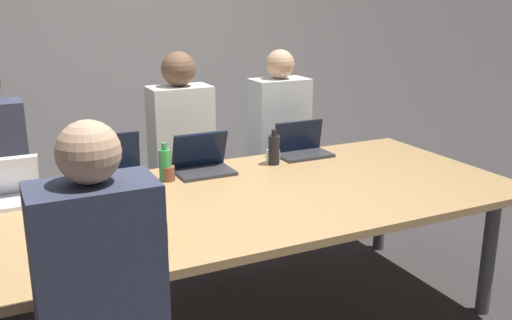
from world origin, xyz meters
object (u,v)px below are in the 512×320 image
(cup_far_center, at_px, (168,174))
(cup_far_right, at_px, (273,157))
(laptop_far_right, at_px, (302,145))
(laptop_near_left, at_px, (93,243))
(laptop_far_center, at_px, (202,161))
(laptop_far_midleft, at_px, (116,168))
(cup_far_midleft, at_px, (73,182))
(laptop_far_left, at_px, (8,189))
(person_far_right, at_px, (279,152))
(cup_far_left, at_px, (59,187))
(person_far_center, at_px, (182,164))
(cup_near_left, at_px, (157,234))
(bottle_far_midleft, at_px, (165,164))
(bottle_far_right, at_px, (274,149))
(stapler, at_px, (146,217))
(bottle_near_left, at_px, (154,211))

(cup_far_center, bearing_deg, cup_far_right, 4.45)
(cup_far_center, relative_size, laptop_far_right, 0.24)
(cup_far_center, height_order, laptop_far_right, laptop_far_right)
(laptop_near_left, bearing_deg, cup_far_center, -124.05)
(cup_far_center, bearing_deg, laptop_far_center, 15.52)
(laptop_far_midleft, xyz_separation_m, laptop_far_right, (1.22, 0.01, -0.01))
(laptop_far_center, height_order, cup_far_midleft, laptop_far_center)
(laptop_far_left, distance_m, cup_far_right, 1.54)
(cup_far_midleft, bearing_deg, person_far_right, 17.56)
(cup_far_left, height_order, person_far_right, person_far_right)
(person_far_center, height_order, laptop_far_left, person_far_center)
(cup_far_left, distance_m, cup_near_left, 0.87)
(laptop_far_midleft, relative_size, laptop_far_right, 0.88)
(person_far_center, distance_m, bottle_far_midleft, 0.59)
(laptop_far_midleft, bearing_deg, bottle_far_midleft, -25.05)
(cup_far_left, xyz_separation_m, cup_near_left, (0.28, -0.82, 0.00))
(laptop_far_right, xyz_separation_m, laptop_near_left, (-1.53, -0.99, 0.01))
(cup_far_midleft, relative_size, bottle_far_right, 0.42)
(laptop_far_left, distance_m, cup_near_left, 0.98)
(laptop_far_midleft, bearing_deg, person_far_center, 36.86)
(cup_far_midleft, relative_size, stapler, 0.60)
(bottle_far_midleft, bearing_deg, laptop_far_midleft, 154.95)
(laptop_far_center, relative_size, person_far_center, 0.23)
(laptop_far_midleft, distance_m, cup_far_midleft, 0.26)
(cup_far_midleft, relative_size, laptop_far_left, 0.30)
(person_far_right, distance_m, stapler, 1.68)
(cup_far_right, bearing_deg, bottle_near_left, -141.62)
(cup_far_center, relative_size, bottle_far_right, 0.37)
(cup_far_midleft, bearing_deg, cup_far_right, 0.01)
(cup_far_center, bearing_deg, bottle_far_right, 2.23)
(person_far_right, bearing_deg, stapler, -139.81)
(bottle_far_midleft, height_order, laptop_far_left, laptop_far_left)
(laptop_far_midleft, bearing_deg, laptop_far_center, -6.75)
(laptop_far_center, xyz_separation_m, cup_far_right, (0.47, -0.01, -0.03))
(cup_far_center, xyz_separation_m, laptop_far_midleft, (-0.26, 0.12, 0.03))
(laptop_far_center, distance_m, bottle_far_midleft, 0.25)
(laptop_far_left, xyz_separation_m, cup_far_right, (1.54, 0.04, -0.03))
(person_far_right, height_order, bottle_far_right, person_far_right)
(cup_far_right, distance_m, bottle_near_left, 1.26)
(bottle_far_right, height_order, stapler, bottle_far_right)
(cup_far_center, bearing_deg, cup_far_midleft, 173.96)
(laptop_far_left, xyz_separation_m, bottle_far_right, (1.53, 0.01, 0.03))
(laptop_far_center, xyz_separation_m, bottle_far_right, (0.46, -0.04, 0.03))
(cup_near_left, xyz_separation_m, bottle_near_left, (0.02, 0.08, 0.07))
(laptop_far_center, bearing_deg, bottle_far_midleft, -166.75)
(cup_far_midleft, bearing_deg, cup_far_left, -147.45)
(cup_far_right, bearing_deg, cup_far_midleft, -179.99)
(cup_far_center, bearing_deg, bottle_far_midleft, 151.62)
(person_far_center, height_order, stapler, person_far_center)
(person_far_right, bearing_deg, cup_far_right, -122.21)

